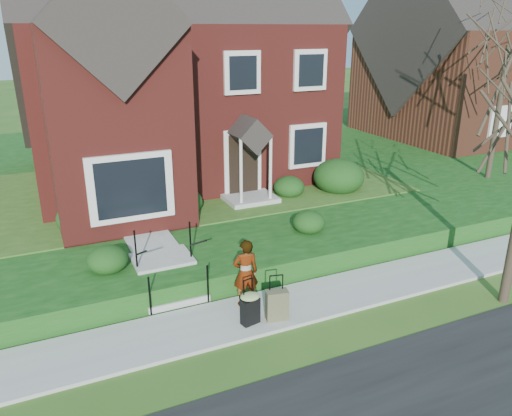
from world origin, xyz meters
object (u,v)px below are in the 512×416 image
woman (246,273)px  suitcase_olive (277,305)px  front_steps (168,273)px  suitcase_black (250,307)px

woman → suitcase_olive: (0.36, -0.82, -0.44)m
front_steps → suitcase_olive: front_steps is taller
front_steps → woman: bearing=-46.5°
suitcase_black → suitcase_olive: size_ratio=1.01×
suitcase_black → suitcase_olive: suitcase_black is taller
front_steps → woman: 2.03m
front_steps → suitcase_black: (1.16, -2.18, -0.00)m
front_steps → woman: size_ratio=1.30×
woman → suitcase_olive: bearing=121.0°
front_steps → suitcase_black: bearing=-62.1°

